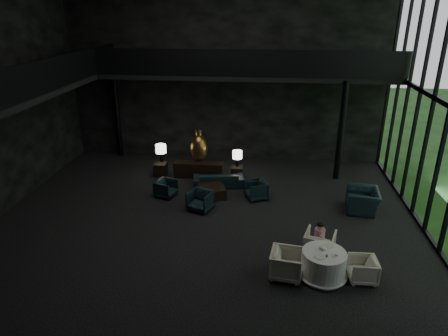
# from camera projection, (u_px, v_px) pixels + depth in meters

# --- Properties ---
(floor) EXTENTS (14.00, 12.00, 0.02)m
(floor) POSITION_uv_depth(u_px,v_px,m) (207.00, 219.00, 13.33)
(floor) COLOR black
(floor) RESTS_ON ground
(wall_back) EXTENTS (14.00, 0.04, 8.00)m
(wall_back) POSITION_uv_depth(u_px,v_px,m) (226.00, 71.00, 17.36)
(wall_back) COLOR black
(wall_back) RESTS_ON ground
(wall_front) EXTENTS (14.00, 0.04, 8.00)m
(wall_front) POSITION_uv_depth(u_px,v_px,m) (147.00, 183.00, 6.30)
(wall_front) COLOR black
(wall_front) RESTS_ON ground
(mezzanine_left) EXTENTS (2.00, 12.00, 0.25)m
(mezzanine_left) POSITION_uv_depth(u_px,v_px,m) (15.00, 96.00, 12.43)
(mezzanine_left) COLOR black
(mezzanine_left) RESTS_ON wall_left
(mezzanine_back) EXTENTS (12.00, 2.00, 0.25)m
(mezzanine_back) POSITION_uv_depth(u_px,v_px,m) (248.00, 75.00, 16.34)
(mezzanine_back) COLOR black
(mezzanine_back) RESTS_ON wall_back
(railing_left) EXTENTS (0.06, 12.00, 1.00)m
(railing_left) POSITION_uv_depth(u_px,v_px,m) (42.00, 77.00, 12.11)
(railing_left) COLOR black
(railing_left) RESTS_ON mezzanine_left
(railing_back) EXTENTS (12.00, 0.06, 1.00)m
(railing_back) POSITION_uv_depth(u_px,v_px,m) (246.00, 63.00, 15.19)
(railing_back) COLOR black
(railing_back) RESTS_ON mezzanine_back
(column_nw) EXTENTS (0.24, 0.24, 4.00)m
(column_nw) POSITION_uv_depth(u_px,v_px,m) (117.00, 114.00, 18.33)
(column_nw) COLOR black
(column_nw) RESTS_ON floor
(column_ne) EXTENTS (0.24, 0.24, 4.00)m
(column_ne) POSITION_uv_depth(u_px,v_px,m) (341.00, 132.00, 15.78)
(column_ne) COLOR black
(column_ne) RESTS_ON floor
(console) EXTENTS (2.02, 0.46, 0.64)m
(console) POSITION_uv_depth(u_px,v_px,m) (198.00, 170.00, 16.50)
(console) COLOR black
(console) RESTS_ON floor
(bronze_urn) EXTENTS (0.72, 0.72, 1.33)m
(bronze_urn) POSITION_uv_depth(u_px,v_px,m) (199.00, 148.00, 16.40)
(bronze_urn) COLOR #AC5D20
(bronze_urn) RESTS_ON console
(side_table_left) EXTENTS (0.50, 0.50, 0.55)m
(side_table_left) POSITION_uv_depth(u_px,v_px,m) (161.00, 169.00, 16.66)
(side_table_left) COLOR black
(side_table_left) RESTS_ON floor
(table_lamp_left) EXTENTS (0.44, 0.44, 0.74)m
(table_lamp_left) POSITION_uv_depth(u_px,v_px,m) (161.00, 149.00, 16.58)
(table_lamp_left) COLOR black
(table_lamp_left) RESTS_ON side_table_left
(side_table_right) EXTENTS (0.47, 0.47, 0.52)m
(side_table_right) POSITION_uv_depth(u_px,v_px,m) (237.00, 172.00, 16.40)
(side_table_right) COLOR black
(side_table_right) RESTS_ON floor
(table_lamp_right) EXTENTS (0.40, 0.40, 0.66)m
(table_lamp_right) POSITION_uv_depth(u_px,v_px,m) (237.00, 155.00, 16.17)
(table_lamp_right) COLOR black
(table_lamp_right) RESTS_ON side_table_right
(sofa) EXTENTS (1.93, 0.85, 0.73)m
(sofa) POSITION_uv_depth(u_px,v_px,m) (219.00, 178.00, 15.65)
(sofa) COLOR black
(sofa) RESTS_ON floor
(lounge_armchair_west) EXTENTS (0.74, 0.76, 0.63)m
(lounge_armchair_west) POSITION_uv_depth(u_px,v_px,m) (166.00, 189.00, 14.82)
(lounge_armchair_west) COLOR black
(lounge_armchair_west) RESTS_ON floor
(lounge_armchair_east) EXTENTS (0.87, 0.90, 0.72)m
(lounge_armchair_east) POSITION_uv_depth(u_px,v_px,m) (256.00, 189.00, 14.64)
(lounge_armchair_east) COLOR black
(lounge_armchair_east) RESTS_ON floor
(lounge_armchair_south) EXTENTS (0.95, 0.93, 0.77)m
(lounge_armchair_south) POSITION_uv_depth(u_px,v_px,m) (200.00, 200.00, 13.80)
(lounge_armchair_south) COLOR black
(lounge_armchair_south) RESTS_ON floor
(window_armchair) EXTENTS (0.99, 1.40, 1.15)m
(window_armchair) POSITION_uv_depth(u_px,v_px,m) (363.00, 195.00, 13.69)
(window_armchair) COLOR black
(window_armchair) RESTS_ON floor
(coffee_table) EXTENTS (1.17, 1.17, 0.40)m
(coffee_table) POSITION_uv_depth(u_px,v_px,m) (212.00, 192.00, 14.83)
(coffee_table) COLOR black
(coffee_table) RESTS_ON floor
(dining_table) EXTENTS (1.29, 1.29, 0.75)m
(dining_table) POSITION_uv_depth(u_px,v_px,m) (323.00, 266.00, 10.37)
(dining_table) COLOR white
(dining_table) RESTS_ON floor
(dining_chair_north) EXTENTS (1.04, 1.00, 0.87)m
(dining_chair_north) POSITION_uv_depth(u_px,v_px,m) (320.00, 242.00, 11.23)
(dining_chair_north) COLOR #B1A68B
(dining_chair_north) RESTS_ON floor
(dining_chair_east) EXTENTS (0.59, 0.63, 0.63)m
(dining_chair_east) POSITION_uv_depth(u_px,v_px,m) (362.00, 270.00, 10.24)
(dining_chair_east) COLOR #BBAF93
(dining_chair_east) RESTS_ON floor
(dining_chair_west) EXTENTS (0.93, 0.97, 0.89)m
(dining_chair_west) POSITION_uv_depth(u_px,v_px,m) (287.00, 262.00, 10.34)
(dining_chair_west) COLOR #BFAF95
(dining_chair_west) RESTS_ON floor
(child) EXTENTS (0.29, 0.29, 0.62)m
(child) POSITION_uv_depth(u_px,v_px,m) (320.00, 232.00, 11.10)
(child) COLOR #DCA0BD
(child) RESTS_ON dining_chair_north
(plate_a) EXTENTS (0.33, 0.33, 0.02)m
(plate_a) POSITION_uv_depth(u_px,v_px,m) (320.00, 257.00, 10.01)
(plate_a) COLOR white
(plate_a) RESTS_ON dining_table
(plate_b) EXTENTS (0.31, 0.31, 0.02)m
(plate_b) POSITION_uv_depth(u_px,v_px,m) (329.00, 246.00, 10.47)
(plate_b) COLOR white
(plate_b) RESTS_ON dining_table
(saucer) EXTENTS (0.18, 0.18, 0.01)m
(saucer) POSITION_uv_depth(u_px,v_px,m) (335.00, 256.00, 10.06)
(saucer) COLOR white
(saucer) RESTS_ON dining_table
(coffee_cup) EXTENTS (0.09, 0.09, 0.06)m
(coffee_cup) POSITION_uv_depth(u_px,v_px,m) (337.00, 255.00, 10.03)
(coffee_cup) COLOR white
(coffee_cup) RESTS_ON saucer
(cereal_bowl) EXTENTS (0.18, 0.18, 0.09)m
(cereal_bowl) POSITION_uv_depth(u_px,v_px,m) (323.00, 248.00, 10.32)
(cereal_bowl) COLOR white
(cereal_bowl) RESTS_ON dining_table
(cream_pot) EXTENTS (0.07, 0.07, 0.06)m
(cream_pot) POSITION_uv_depth(u_px,v_px,m) (327.00, 256.00, 10.01)
(cream_pot) COLOR #99999E
(cream_pot) RESTS_ON dining_table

